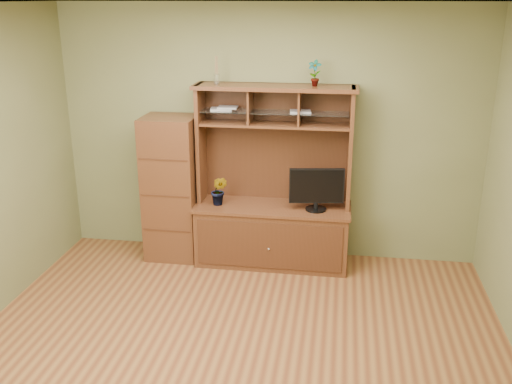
# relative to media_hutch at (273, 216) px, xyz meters

# --- Properties ---
(room) EXTENTS (4.54, 4.04, 2.74)m
(room) POSITION_rel_media_hutch_xyz_m (-0.09, -1.73, 0.83)
(room) COLOR brown
(room) RESTS_ON ground
(media_hutch) EXTENTS (1.66, 0.61, 1.90)m
(media_hutch) POSITION_rel_media_hutch_xyz_m (0.00, 0.00, 0.00)
(media_hutch) COLOR #472514
(media_hutch) RESTS_ON room
(monitor) EXTENTS (0.56, 0.22, 0.44)m
(monitor) POSITION_rel_media_hutch_xyz_m (0.46, -0.08, 0.36)
(monitor) COLOR black
(monitor) RESTS_ON media_hutch
(orchid_plant) EXTENTS (0.20, 0.17, 0.32)m
(orchid_plant) POSITION_rel_media_hutch_xyz_m (-0.56, -0.08, 0.29)
(orchid_plant) COLOR #25521C
(orchid_plant) RESTS_ON media_hutch
(top_plant) EXTENTS (0.16, 0.12, 0.26)m
(top_plant) POSITION_rel_media_hutch_xyz_m (0.39, 0.08, 1.51)
(top_plant) COLOR #366F27
(top_plant) RESTS_ON media_hutch
(reed_diffuser) EXTENTS (0.06, 0.06, 0.28)m
(reed_diffuser) POSITION_rel_media_hutch_xyz_m (-0.60, 0.08, 1.49)
(reed_diffuser) COLOR silver
(reed_diffuser) RESTS_ON media_hutch
(magazines) EXTENTS (1.05, 0.20, 0.04)m
(magazines) POSITION_rel_media_hutch_xyz_m (-0.27, 0.08, 1.13)
(magazines) COLOR #9D9EA2
(magazines) RESTS_ON media_hutch
(side_cabinet) EXTENTS (0.56, 0.51, 1.56)m
(side_cabinet) POSITION_rel_media_hutch_xyz_m (-1.10, 0.00, 0.26)
(side_cabinet) COLOR #472514
(side_cabinet) RESTS_ON room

